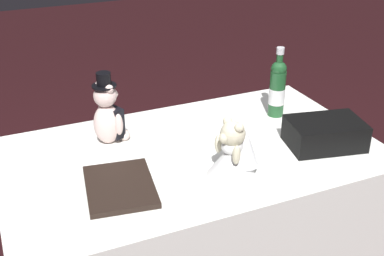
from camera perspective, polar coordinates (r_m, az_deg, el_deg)
reception_table at (r=2.12m, az=0.00°, el=-11.82°), size 1.42×0.84×0.77m
teddy_bear_groom at (r=1.94m, az=-9.54°, el=1.50°), size 0.14×0.14×0.29m
teddy_bear_bride at (r=1.72m, az=4.97°, el=-2.69°), size 0.22×0.18×0.22m
champagne_bottle at (r=2.17m, az=9.73°, el=4.57°), size 0.07×0.07×0.31m
signing_pen at (r=1.99m, az=5.16°, el=-1.25°), size 0.07×0.14×0.01m
gift_case_black at (r=1.99m, az=14.94°, el=-0.61°), size 0.32×0.24×0.10m
guestbook at (r=1.70m, az=-8.24°, el=-6.61°), size 0.26×0.32×0.02m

